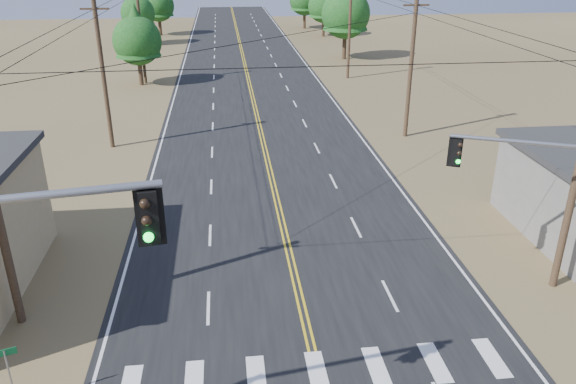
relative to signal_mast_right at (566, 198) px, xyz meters
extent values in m
cube|color=black|center=(-9.36, 19.29, -4.56)|extent=(15.00, 200.00, 0.02)
cylinder|color=#4C3826|center=(-19.86, 21.29, 0.43)|extent=(0.30, 0.30, 10.00)
cube|color=#4C3826|center=(-19.86, 21.29, 4.63)|extent=(1.80, 0.12, 0.12)
cylinder|color=#4C3826|center=(-19.86, 41.29, 0.43)|extent=(0.30, 0.30, 10.00)
cylinder|color=#4C3826|center=(1.14, 21.29, 0.43)|extent=(0.30, 0.30, 10.00)
cube|color=#4C3826|center=(1.14, 21.29, 4.63)|extent=(1.80, 0.12, 0.12)
cylinder|color=#4C3826|center=(1.14, 41.29, 0.43)|extent=(0.30, 0.30, 10.00)
cube|color=black|center=(-13.72, -5.70, 2.83)|extent=(0.45, 0.40, 1.26)
sphere|color=black|center=(-13.76, -5.90, 3.24)|extent=(0.23, 0.23, 0.23)
sphere|color=black|center=(-13.76, -5.90, 2.83)|extent=(0.23, 0.23, 0.23)
sphere|color=#0CE533|center=(-13.76, -5.90, 2.43)|extent=(0.23, 0.23, 0.23)
cylinder|color=gray|center=(-1.12, 0.49, 1.94)|extent=(5.58, 2.54, 0.15)
cube|color=black|center=(-3.63, 1.59, 1.34)|extent=(0.40, 0.38, 1.01)
sphere|color=black|center=(-3.56, 1.44, 1.66)|extent=(0.18, 0.18, 0.18)
sphere|color=black|center=(-3.56, 1.44, 1.34)|extent=(0.18, 0.18, 0.18)
sphere|color=#0CE533|center=(-3.56, 1.44, 1.02)|extent=(0.18, 0.18, 0.18)
cylinder|color=gray|center=(-18.59, -3.25, -3.46)|extent=(0.05, 0.05, 2.22)
cube|color=#0C552A|center=(-18.59, -3.25, -2.44)|extent=(0.64, 0.24, 0.22)
cylinder|color=#3F2D1E|center=(-20.18, 40.56, -3.15)|extent=(0.44, 0.44, 2.85)
cone|color=#134516|center=(-20.18, 40.56, 0.80)|extent=(4.43, 4.43, 5.06)
sphere|color=#134516|center=(-20.18, 40.56, -0.22)|extent=(4.74, 4.74, 4.74)
cylinder|color=#3F2D1E|center=(-23.36, 66.22, -3.17)|extent=(0.43, 0.43, 2.81)
cone|color=#134516|center=(-23.36, 66.22, 0.74)|extent=(4.37, 4.37, 4.99)
sphere|color=#134516|center=(-23.36, 66.22, -0.28)|extent=(4.68, 4.68, 4.68)
cylinder|color=#3F2D1E|center=(-21.44, 75.58, -3.11)|extent=(0.51, 0.51, 2.92)
sphere|color=#134516|center=(-21.44, 75.58, -0.11)|extent=(4.87, 4.87, 4.87)
cylinder|color=#3F2D1E|center=(3.02, 52.14, -2.82)|extent=(0.51, 0.51, 3.51)
cone|color=#134516|center=(3.02, 52.14, 2.06)|extent=(5.46, 5.46, 6.24)
sphere|color=#134516|center=(3.02, 52.14, 0.79)|extent=(5.85, 5.85, 5.85)
cylinder|color=#3F2D1E|center=(3.77, 71.35, -3.12)|extent=(0.45, 0.45, 2.89)
sphere|color=#134516|center=(3.77, 71.35, -0.15)|extent=(4.82, 4.82, 4.82)
cylinder|color=#3F2D1E|center=(2.16, 80.75, -3.05)|extent=(0.48, 0.48, 3.04)
sphere|color=#134516|center=(2.16, 80.75, 0.07)|extent=(5.07, 5.07, 5.07)
camera|label=1|loc=(-11.98, -16.97, 8.24)|focal=35.00mm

